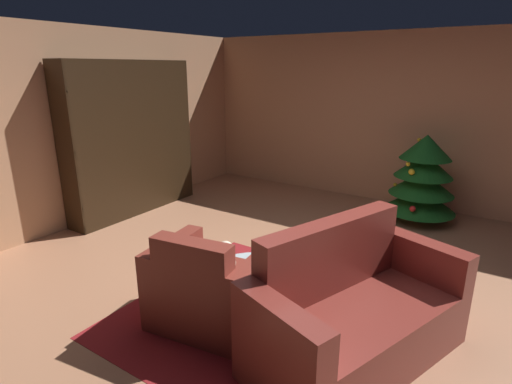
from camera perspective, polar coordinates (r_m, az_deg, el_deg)
name	(u,v)px	position (r m, az deg, el deg)	size (l,w,h in m)	color
ground_plane	(290,290)	(3.94, 4.88, -13.52)	(7.56, 7.56, 0.00)	#B37856
wall_back	(396,120)	(6.43, 19.05, 9.54)	(6.42, 0.06, 2.51)	tan
wall_left	(71,129)	(5.68, -24.56, 8.03)	(0.06, 6.42, 2.51)	tan
area_rug	(266,317)	(3.56, 1.46, -17.14)	(2.25, 2.14, 0.01)	maroon
bookshelf_unit	(139,139)	(6.01, -16.13, 7.23)	(0.37, 2.00, 2.10)	black
armchair_red	(212,290)	(3.35, -6.22, -13.50)	(1.01, 0.84, 0.83)	maroon
couch_red	(353,315)	(3.07, 13.55, -16.53)	(1.27, 1.79, 0.97)	maroon
coffee_table	(255,277)	(3.32, -0.20, -11.92)	(0.79, 0.79, 0.43)	black
book_stack_on_table	(258,271)	(3.22, 0.27, -11.01)	(0.22, 0.17, 0.12)	gray
bottle_on_table	(228,266)	(3.21, -3.96, -10.35)	(0.06, 0.06, 0.25)	#501E1D
decorated_tree	(422,179)	(5.81, 22.38, 1.77)	(0.92, 0.92, 1.18)	brown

